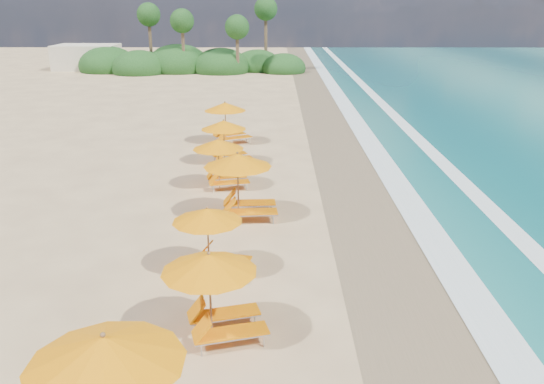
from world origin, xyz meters
TOP-DOWN VIEW (x-y plane):
  - ground at (0.00, 0.00)m, footprint 160.00×160.00m
  - wet_sand at (4.00, 0.00)m, footprint 4.00×160.00m
  - surf_foam at (6.70, 0.00)m, footprint 4.00×160.00m
  - station_1 at (-1.23, -7.32)m, footprint 2.85×2.76m
  - station_2 at (-1.70, -3.93)m, footprint 2.57×2.47m
  - station_3 at (-1.06, 0.56)m, footprint 2.87×2.68m
  - station_4 at (-2.14, 4.10)m, footprint 2.71×2.61m
  - station_5 at (-2.25, 7.88)m, footprint 2.90×2.85m
  - station_6 at (-2.54, 12.15)m, footprint 3.15×3.14m
  - treeline at (-9.94, 45.51)m, footprint 25.80×8.80m
  - beach_building at (-22.00, 48.00)m, footprint 7.00×5.00m

SIDE VIEW (x-z plane):
  - ground at x=0.00m, z-range 0.00..0.00m
  - wet_sand at x=4.00m, z-range 0.00..0.01m
  - surf_foam at x=6.70m, z-range 0.02..0.03m
  - treeline at x=-9.94m, z-range -3.87..5.86m
  - station_2 at x=-1.70m, z-range 0.13..2.22m
  - station_4 at x=-2.14m, z-range 0.13..2.36m
  - station_5 at x=-2.25m, z-range 0.14..2.39m
  - station_1 at x=-1.23m, z-range 0.14..2.42m
  - station_6 at x=-2.54m, z-range 0.14..2.53m
  - beach_building at x=-22.00m, z-range 0.00..2.80m
  - station_3 at x=-1.06m, z-range 0.15..2.70m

